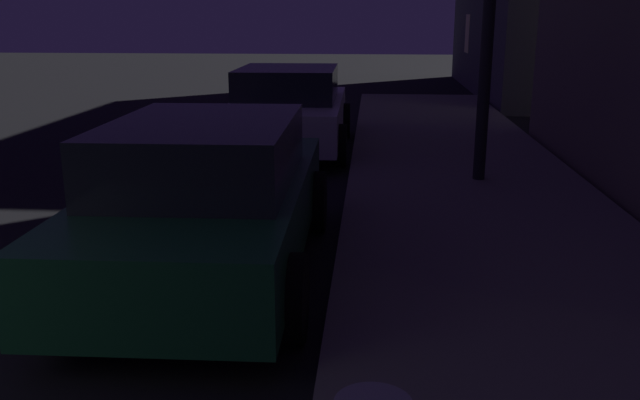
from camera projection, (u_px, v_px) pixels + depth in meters
name	position (u px, v px, depth m)	size (l,w,h in m)	color
car_green	(208.00, 198.00, 6.09)	(2.03, 4.25, 1.43)	#19592D
car_white	(288.00, 109.00, 11.78)	(2.14, 4.14, 1.43)	silver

